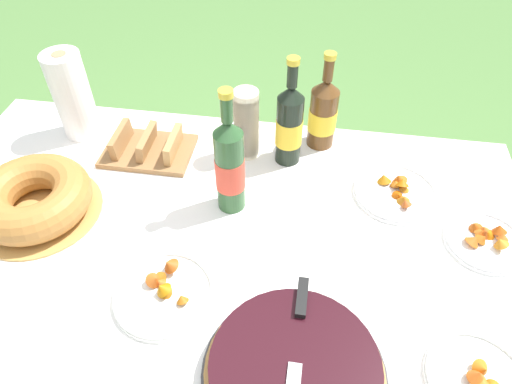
{
  "coord_description": "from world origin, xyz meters",
  "views": [
    {
      "loc": [
        0.21,
        -0.67,
        1.65
      ],
      "look_at": [
        0.09,
        0.14,
        0.82
      ],
      "focal_mm": 32.0,
      "sensor_mm": 36.0,
      "label": 1
    }
  ],
  "objects_px": {
    "juice_bottle_red": "(289,125)",
    "bundt_cake": "(33,198)",
    "snack_plate_right": "(478,380)",
    "paper_towel_roll": "(72,96)",
    "bread_board": "(148,147)",
    "serving_knife": "(297,348)",
    "snack_plate_near": "(396,191)",
    "snack_plate_left": "(486,240)",
    "cider_bottle_amber": "(323,113)",
    "berry_tart": "(294,371)",
    "cup_stack": "(246,124)",
    "cider_bottle_green": "(230,166)",
    "snack_plate_far": "(164,292)"
  },
  "relations": [
    {
      "from": "bundt_cake",
      "to": "juice_bottle_red",
      "type": "xyz_separation_m",
      "value": [
        0.62,
        0.31,
        0.07
      ]
    },
    {
      "from": "serving_knife",
      "to": "paper_towel_roll",
      "type": "height_order",
      "value": "paper_towel_roll"
    },
    {
      "from": "berry_tart",
      "to": "serving_knife",
      "type": "relative_size",
      "value": 0.96
    },
    {
      "from": "snack_plate_far",
      "to": "cider_bottle_green",
      "type": "bearing_deg",
      "value": 72.1
    },
    {
      "from": "juice_bottle_red",
      "to": "bundt_cake",
      "type": "bearing_deg",
      "value": -153.41
    },
    {
      "from": "cider_bottle_amber",
      "to": "paper_towel_roll",
      "type": "distance_m",
      "value": 0.74
    },
    {
      "from": "snack_plate_left",
      "to": "paper_towel_roll",
      "type": "height_order",
      "value": "paper_towel_roll"
    },
    {
      "from": "snack_plate_near",
      "to": "bread_board",
      "type": "xyz_separation_m",
      "value": [
        -0.72,
        0.07,
        0.01
      ]
    },
    {
      "from": "snack_plate_left",
      "to": "snack_plate_far",
      "type": "distance_m",
      "value": 0.78
    },
    {
      "from": "cider_bottle_amber",
      "to": "paper_towel_roll",
      "type": "xyz_separation_m",
      "value": [
        -0.74,
        -0.06,
        0.02
      ]
    },
    {
      "from": "juice_bottle_red",
      "to": "snack_plate_near",
      "type": "bearing_deg",
      "value": -18.56
    },
    {
      "from": "cider_bottle_green",
      "to": "juice_bottle_red",
      "type": "distance_m",
      "value": 0.24
    },
    {
      "from": "snack_plate_left",
      "to": "snack_plate_far",
      "type": "xyz_separation_m",
      "value": [
        -0.74,
        -0.26,
        -0.0
      ]
    },
    {
      "from": "bundt_cake",
      "to": "cup_stack",
      "type": "relative_size",
      "value": 1.51
    },
    {
      "from": "serving_knife",
      "to": "bread_board",
      "type": "height_order",
      "value": "bread_board"
    },
    {
      "from": "bundt_cake",
      "to": "bread_board",
      "type": "xyz_separation_m",
      "value": [
        0.21,
        0.27,
        -0.03
      ]
    },
    {
      "from": "snack_plate_near",
      "to": "berry_tart",
      "type": "bearing_deg",
      "value": -112.69
    },
    {
      "from": "berry_tart",
      "to": "snack_plate_left",
      "type": "xyz_separation_m",
      "value": [
        0.43,
        0.4,
        -0.02
      ]
    },
    {
      "from": "cup_stack",
      "to": "cider_bottle_amber",
      "type": "distance_m",
      "value": 0.23
    },
    {
      "from": "paper_towel_roll",
      "to": "cider_bottle_amber",
      "type": "bearing_deg",
      "value": 4.54
    },
    {
      "from": "serving_knife",
      "to": "snack_plate_near",
      "type": "height_order",
      "value": "serving_knife"
    },
    {
      "from": "cup_stack",
      "to": "bread_board",
      "type": "distance_m",
      "value": 0.31
    },
    {
      "from": "berry_tart",
      "to": "snack_plate_left",
      "type": "bearing_deg",
      "value": 42.9
    },
    {
      "from": "juice_bottle_red",
      "to": "bread_board",
      "type": "relative_size",
      "value": 1.26
    },
    {
      "from": "cider_bottle_amber",
      "to": "berry_tart",
      "type": "bearing_deg",
      "value": -90.78
    },
    {
      "from": "snack_plate_near",
      "to": "snack_plate_left",
      "type": "height_order",
      "value": "snack_plate_near"
    },
    {
      "from": "juice_bottle_red",
      "to": "snack_plate_right",
      "type": "relative_size",
      "value": 1.61
    },
    {
      "from": "snack_plate_far",
      "to": "cup_stack",
      "type": "bearing_deg",
      "value": 78.83
    },
    {
      "from": "paper_towel_roll",
      "to": "bread_board",
      "type": "bearing_deg",
      "value": -16.28
    },
    {
      "from": "snack_plate_right",
      "to": "paper_towel_roll",
      "type": "bearing_deg",
      "value": 149.59
    },
    {
      "from": "berry_tart",
      "to": "cup_stack",
      "type": "bearing_deg",
      "value": 107.26
    },
    {
      "from": "serving_knife",
      "to": "paper_towel_roll",
      "type": "xyz_separation_m",
      "value": [
        -0.73,
        0.65,
        0.07
      ]
    },
    {
      "from": "snack_plate_right",
      "to": "bread_board",
      "type": "relative_size",
      "value": 0.78
    },
    {
      "from": "snack_plate_left",
      "to": "paper_towel_roll",
      "type": "xyz_separation_m",
      "value": [
        -1.16,
        0.27,
        0.12
      ]
    },
    {
      "from": "snack_plate_near",
      "to": "bread_board",
      "type": "height_order",
      "value": "bread_board"
    },
    {
      "from": "cup_stack",
      "to": "cider_bottle_amber",
      "type": "height_order",
      "value": "cider_bottle_amber"
    },
    {
      "from": "cup_stack",
      "to": "snack_plate_far",
      "type": "relative_size",
      "value": 0.94
    },
    {
      "from": "snack_plate_left",
      "to": "paper_towel_roll",
      "type": "relative_size",
      "value": 0.73
    },
    {
      "from": "serving_knife",
      "to": "cider_bottle_amber",
      "type": "height_order",
      "value": "cider_bottle_amber"
    },
    {
      "from": "cider_bottle_green",
      "to": "cider_bottle_amber",
      "type": "bearing_deg",
      "value": 53.75
    },
    {
      "from": "paper_towel_roll",
      "to": "bread_board",
      "type": "distance_m",
      "value": 0.27
    },
    {
      "from": "cider_bottle_amber",
      "to": "snack_plate_near",
      "type": "distance_m",
      "value": 0.31
    },
    {
      "from": "serving_knife",
      "to": "bread_board",
      "type": "distance_m",
      "value": 0.76
    },
    {
      "from": "bundt_cake",
      "to": "snack_plate_far",
      "type": "xyz_separation_m",
      "value": [
        0.4,
        -0.19,
        -0.04
      ]
    },
    {
      "from": "cider_bottle_amber",
      "to": "bundt_cake",
      "type": "bearing_deg",
      "value": -150.63
    },
    {
      "from": "cider_bottle_green",
      "to": "snack_plate_left",
      "type": "xyz_separation_m",
      "value": [
        0.64,
        -0.03,
        -0.12
      ]
    },
    {
      "from": "berry_tart",
      "to": "serving_knife",
      "type": "height_order",
      "value": "serving_knife"
    },
    {
      "from": "berry_tart",
      "to": "snack_plate_far",
      "type": "relative_size",
      "value": 1.58
    },
    {
      "from": "juice_bottle_red",
      "to": "cup_stack",
      "type": "bearing_deg",
      "value": 176.65
    },
    {
      "from": "bundt_cake",
      "to": "snack_plate_near",
      "type": "xyz_separation_m",
      "value": [
        0.93,
        0.21,
        -0.04
      ]
    }
  ]
}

